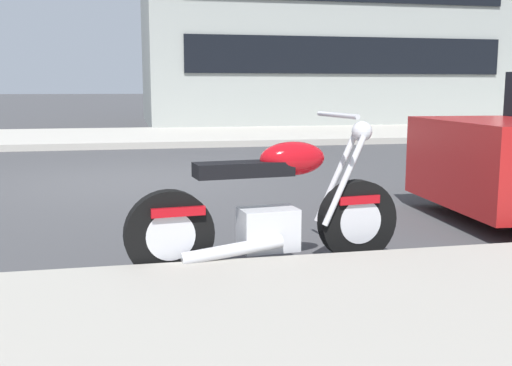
# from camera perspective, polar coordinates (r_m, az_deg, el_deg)

# --- Properties ---
(ground_plane) EXTENTS (260.00, 260.00, 0.00)m
(ground_plane) POSITION_cam_1_polar(r_m,az_deg,el_deg) (8.54, -11.11, 0.21)
(ground_plane) COLOR #3D3D3F
(parking_stall_stripe) EXTENTS (0.12, 2.20, 0.01)m
(parking_stall_stripe) POSITION_cam_1_polar(r_m,az_deg,el_deg) (4.74, -10.34, -6.71)
(parking_stall_stripe) COLOR silver
(parking_stall_stripe) RESTS_ON ground
(parked_motorcycle) EXTENTS (2.01, 0.63, 1.10)m
(parked_motorcycle) POSITION_cam_1_polar(r_m,az_deg,el_deg) (4.26, 1.45, -2.63)
(parked_motorcycle) COLOR black
(parked_motorcycle) RESTS_ON ground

